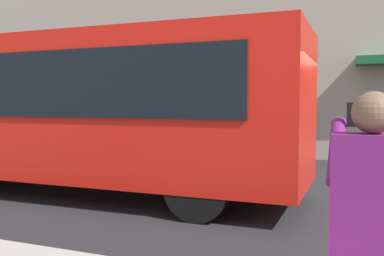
# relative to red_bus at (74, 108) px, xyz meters

# --- Properties ---
(ground_plane) EXTENTS (60.00, 60.00, 0.00)m
(ground_plane) POSITION_rel_red_bus_xyz_m (-3.85, -0.35, -1.68)
(ground_plane) COLOR #232326
(red_bus) EXTENTS (9.05, 2.54, 3.08)m
(red_bus) POSITION_rel_red_bus_xyz_m (0.00, 0.00, 0.00)
(red_bus) COLOR red
(red_bus) RESTS_ON ground_plane
(pedestrian_photographer) EXTENTS (0.53, 0.52, 1.70)m
(pedestrian_photographer) POSITION_rel_red_bus_xyz_m (-5.32, 4.59, -0.54)
(pedestrian_photographer) COLOR #2D2D33
(pedestrian_photographer) RESTS_ON sidewalk_curb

